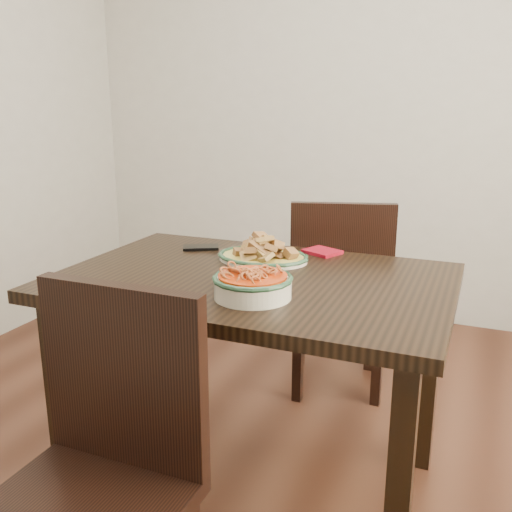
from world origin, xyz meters
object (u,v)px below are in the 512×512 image
at_px(chair_far, 339,288).
at_px(fish_plate, 263,248).
at_px(dining_table, 254,305).
at_px(chair_near, 99,466).
at_px(smartphone, 201,247).
at_px(noodle_bowl, 253,282).

distance_m(chair_far, fish_plate, 0.64).
bearing_deg(chair_far, fish_plate, 59.17).
bearing_deg(dining_table, fish_plate, 102.64).
distance_m(chair_near, fish_plate, 0.93).
bearing_deg(fish_plate, smartphone, 167.30).
xyz_separation_m(chair_near, fish_plate, (0.04, 0.88, 0.30)).
distance_m(fish_plate, noodle_bowl, 0.38).
bearing_deg(chair_near, dining_table, 83.53).
xyz_separation_m(chair_near, smartphone, (-0.23, 0.94, 0.26)).
relative_size(fish_plate, smartphone, 2.41).
bearing_deg(chair_near, fish_plate, 87.47).
relative_size(chair_near, smartphone, 6.86).
bearing_deg(chair_far, dining_table, 65.74).
relative_size(chair_near, noodle_bowl, 3.92).
bearing_deg(fish_plate, chair_near, -92.58).
height_order(chair_near, fish_plate, chair_near).
bearing_deg(chair_near, noodle_bowl, 73.20).
bearing_deg(dining_table, chair_far, 82.17).
bearing_deg(fish_plate, chair_far, 75.60).
height_order(chair_far, fish_plate, chair_far).
distance_m(chair_far, chair_near, 1.43).
distance_m(fish_plate, smartphone, 0.28).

